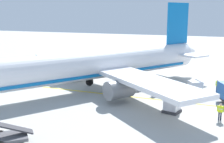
% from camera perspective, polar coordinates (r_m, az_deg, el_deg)
% --- Properties ---
extents(airliner_foreground, '(36.53, 31.11, 11.90)m').
position_cam_1_polar(airliner_foreground, '(38.52, -3.77, 1.13)').
color(airliner_foreground, white).
rests_on(airliner_foreground, ground).
extents(cargo_container_mid, '(2.29, 2.29, 1.89)m').
position_cam_1_polar(cargo_container_mid, '(38.50, 16.12, -3.12)').
color(cargo_container_mid, '#333338').
rests_on(cargo_container_mid, ground).
extents(cargo_container_far, '(1.96, 1.96, 1.88)m').
position_cam_1_polar(cargo_container_far, '(31.16, 11.82, -6.37)').
color(cargo_container_far, '#333338').
rests_on(cargo_container_far, ground).
extents(crew_marshaller, '(0.54, 0.44, 1.67)m').
position_cam_1_polar(crew_marshaller, '(40.56, 20.05, -2.51)').
color(crew_marshaller, '#191E33').
rests_on(crew_marshaller, ground).
extents(crew_loader_left, '(0.24, 0.63, 1.70)m').
position_cam_1_polar(crew_loader_left, '(30.19, 20.60, -7.23)').
color(crew_loader_left, '#191E33').
rests_on(crew_loader_left, ground).
extents(apron_guide_line, '(0.30, 60.00, 0.01)m').
position_cam_1_polar(apron_guide_line, '(36.66, 2.29, -4.84)').
color(apron_guide_line, yellow).
rests_on(apron_guide_line, ground).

